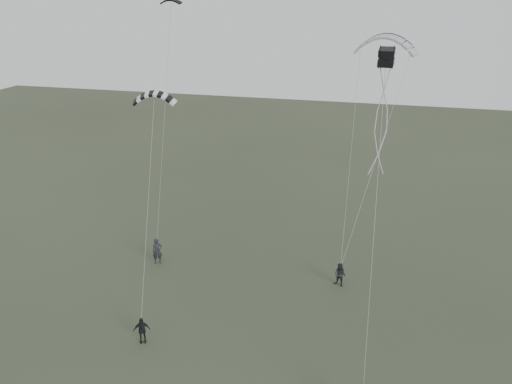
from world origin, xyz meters
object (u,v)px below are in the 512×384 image
(flyer_left, at_px, (157,251))
(kite_striped, at_px, (154,94))
(flyer_right, at_px, (340,275))
(kite_dark_small, at_px, (171,0))
(kite_box, at_px, (386,57))
(flyer_center, at_px, (142,330))
(kite_pale_large, at_px, (386,36))

(flyer_left, xyz_separation_m, kite_striped, (1.74, -2.18, 11.98))
(flyer_right, distance_m, kite_dark_small, 22.40)
(flyer_left, height_order, kite_dark_small, kite_dark_small)
(flyer_left, bearing_deg, kite_striped, -81.72)
(kite_dark_small, height_order, kite_box, kite_dark_small)
(flyer_center, relative_size, kite_striped, 0.62)
(kite_dark_small, height_order, kite_striped, kite_dark_small)
(flyer_right, bearing_deg, flyer_center, -118.00)
(flyer_center, distance_m, kite_pale_large, 25.74)
(kite_box, bearing_deg, kite_striped, 170.30)
(flyer_left, height_order, kite_striped, kite_striped)
(kite_box, bearing_deg, kite_dark_small, 148.73)
(kite_pale_large, bearing_deg, flyer_center, -109.22)
(flyer_right, height_order, kite_dark_small, kite_dark_small)
(kite_pale_large, distance_m, kite_striped, 17.33)
(flyer_right, relative_size, kite_pale_large, 0.37)
(kite_pale_large, relative_size, kite_box, 6.19)
(kite_dark_small, relative_size, kite_pale_large, 0.33)
(flyer_left, bearing_deg, flyer_right, -28.98)
(kite_pale_large, bearing_deg, kite_box, -74.29)
(kite_dark_small, bearing_deg, flyer_center, -78.15)
(kite_striped, bearing_deg, kite_dark_small, 90.54)
(kite_pale_large, bearing_deg, flyer_right, -85.03)
(flyer_right, xyz_separation_m, kite_box, (1.75, -5.79, 14.98))
(flyer_center, bearing_deg, kite_pale_large, 29.69)
(flyer_center, height_order, kite_pale_large, kite_pale_large)
(flyer_center, distance_m, kite_dark_small, 22.35)
(flyer_right, bearing_deg, kite_dark_small, -179.21)
(kite_box, bearing_deg, flyer_right, 111.06)
(flyer_right, distance_m, kite_box, 16.16)
(flyer_left, distance_m, kite_striped, 12.30)
(kite_striped, height_order, kite_box, kite_box)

